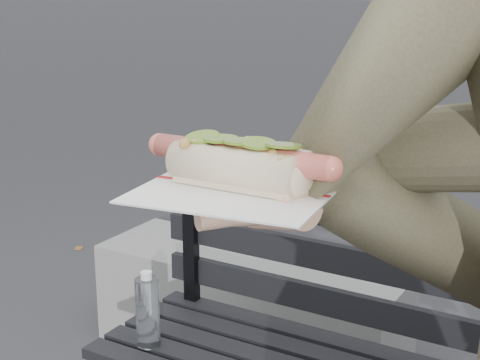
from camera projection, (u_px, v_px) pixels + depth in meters
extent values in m
cube|color=black|center=(191.00, 241.00, 2.20)|extent=(0.04, 0.03, 0.42)
cube|color=black|center=(408.00, 321.00, 1.91)|extent=(1.50, 0.02, 0.08)
cube|color=black|center=(411.00, 274.00, 1.88)|extent=(1.50, 0.02, 0.08)
cube|color=black|center=(415.00, 226.00, 1.84)|extent=(1.50, 0.02, 0.08)
cylinder|color=white|center=(148.00, 312.00, 1.95)|extent=(0.06, 0.06, 0.19)
cylinder|color=white|center=(146.00, 275.00, 1.92)|extent=(0.03, 0.03, 0.02)
cube|color=slate|center=(250.00, 307.00, 2.84)|extent=(1.20, 0.40, 0.40)
cylinder|color=#D8A384|center=(279.00, 202.00, 0.74)|extent=(0.09, 0.08, 0.07)
ellipsoid|color=#D8A384|center=(240.00, 203.00, 0.75)|extent=(0.10, 0.11, 0.03)
cylinder|color=#D8A384|center=(179.00, 201.00, 0.75)|extent=(0.06, 0.02, 0.02)
cylinder|color=#D8A384|center=(190.00, 196.00, 0.77)|extent=(0.06, 0.02, 0.02)
cylinder|color=#D8A384|center=(201.00, 191.00, 0.79)|extent=(0.06, 0.02, 0.02)
cylinder|color=#D8A384|center=(211.00, 187.00, 0.80)|extent=(0.06, 0.02, 0.02)
cylinder|color=#D8A384|center=(220.00, 218.00, 0.70)|extent=(0.04, 0.05, 0.02)
cube|color=white|center=(240.00, 188.00, 0.75)|extent=(0.21, 0.21, 0.00)
cube|color=#B21E1E|center=(240.00, 186.00, 0.75)|extent=(0.19, 0.03, 0.00)
cylinder|color=#D76152|center=(240.00, 156.00, 0.74)|extent=(0.20, 0.02, 0.02)
sphere|color=#D76152|center=(160.00, 145.00, 0.79)|extent=(0.03, 0.02, 0.02)
sphere|color=#D76152|center=(331.00, 169.00, 0.69)|extent=(0.03, 0.02, 0.02)
sphere|color=#9E6B2D|center=(248.00, 142.00, 0.76)|extent=(0.01, 0.01, 0.01)
sphere|color=#9E6B2D|center=(298.00, 149.00, 0.73)|extent=(0.01, 0.01, 0.01)
sphere|color=#9E6B2D|center=(195.00, 143.00, 0.75)|extent=(0.01, 0.01, 0.01)
sphere|color=#9E6B2D|center=(259.00, 155.00, 0.73)|extent=(0.01, 0.01, 0.01)
sphere|color=#9E6B2D|center=(201.00, 144.00, 0.76)|extent=(0.01, 0.01, 0.01)
sphere|color=#9E6B2D|center=(299.00, 157.00, 0.73)|extent=(0.01, 0.01, 0.01)
sphere|color=#9E6B2D|center=(244.00, 153.00, 0.73)|extent=(0.01, 0.01, 0.01)
sphere|color=#9E6B2D|center=(292.00, 155.00, 0.73)|extent=(0.01, 0.01, 0.01)
sphere|color=#9E6B2D|center=(235.00, 150.00, 0.74)|extent=(0.01, 0.01, 0.01)
sphere|color=#9E6B2D|center=(229.00, 156.00, 0.72)|extent=(0.01, 0.01, 0.01)
sphere|color=#9E6B2D|center=(200.00, 145.00, 0.75)|extent=(0.01, 0.01, 0.01)
sphere|color=#9E6B2D|center=(211.00, 138.00, 0.77)|extent=(0.01, 0.01, 0.01)
sphere|color=#9E6B2D|center=(280.00, 162.00, 0.69)|extent=(0.01, 0.01, 0.01)
sphere|color=#9E6B2D|center=(184.00, 144.00, 0.74)|extent=(0.01, 0.01, 0.01)
sphere|color=#9E6B2D|center=(287.00, 159.00, 0.69)|extent=(0.01, 0.01, 0.01)
sphere|color=#9E6B2D|center=(192.00, 146.00, 0.76)|extent=(0.01, 0.01, 0.01)
sphere|color=#9E6B2D|center=(232.00, 140.00, 0.76)|extent=(0.01, 0.01, 0.01)
sphere|color=#9E6B2D|center=(216.00, 142.00, 0.76)|extent=(0.01, 0.01, 0.01)
sphere|color=#9E6B2D|center=(193.00, 151.00, 0.75)|extent=(0.01, 0.01, 0.01)
sphere|color=#9E6B2D|center=(208.00, 144.00, 0.77)|extent=(0.01, 0.01, 0.01)
sphere|color=#9E6B2D|center=(210.00, 151.00, 0.74)|extent=(0.01, 0.01, 0.01)
sphere|color=#9E6B2D|center=(273.00, 154.00, 0.71)|extent=(0.01, 0.01, 0.01)
sphere|color=#9E6B2D|center=(244.00, 145.00, 0.73)|extent=(0.01, 0.01, 0.01)
sphere|color=#9E6B2D|center=(220.00, 149.00, 0.74)|extent=(0.01, 0.01, 0.01)
sphere|color=#9E6B2D|center=(267.00, 159.00, 0.71)|extent=(0.01, 0.01, 0.01)
sphere|color=#9E6B2D|center=(287.00, 149.00, 0.74)|extent=(0.01, 0.01, 0.01)
cylinder|color=olive|center=(202.00, 137.00, 0.76)|extent=(0.04, 0.04, 0.01)
cylinder|color=olive|center=(220.00, 139.00, 0.75)|extent=(0.04, 0.04, 0.00)
cylinder|color=olive|center=(240.00, 141.00, 0.73)|extent=(0.04, 0.04, 0.01)
cylinder|color=olive|center=(258.00, 143.00, 0.72)|extent=(0.04, 0.04, 0.01)
cylinder|color=olive|center=(284.00, 145.00, 0.71)|extent=(0.04, 0.04, 0.01)
cube|color=brown|center=(321.00, 288.00, 3.48)|extent=(0.05, 0.05, 0.00)
cube|color=brown|center=(79.00, 248.00, 3.99)|extent=(0.06, 0.07, 0.00)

